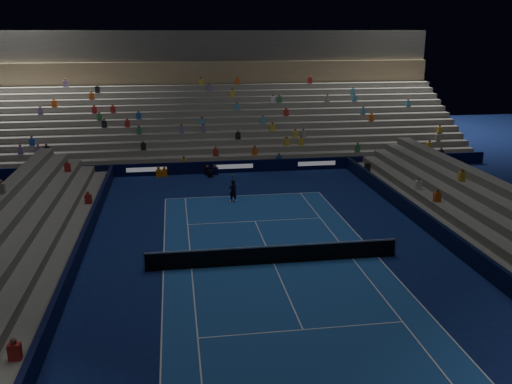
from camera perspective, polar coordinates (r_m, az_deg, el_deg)
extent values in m
plane|color=#0D1A52|center=(27.80, 1.85, -7.46)|extent=(90.00, 90.00, 0.00)
cube|color=#1C4B9A|center=(27.80, 1.85, -7.45)|extent=(10.97, 23.77, 0.01)
cube|color=black|center=(45.03, -2.37, 2.66)|extent=(44.00, 0.25, 1.00)
cube|color=black|center=(30.76, 20.01, -5.07)|extent=(0.25, 37.00, 1.00)
cube|color=black|center=(27.67, -18.48, -7.35)|extent=(0.25, 37.00, 1.00)
cube|color=slate|center=(46.05, -2.50, 2.65)|extent=(44.00, 1.00, 0.50)
cube|color=slate|center=(46.96, -2.64, 3.24)|extent=(44.00, 1.00, 1.00)
cube|color=slate|center=(47.88, -2.77, 3.80)|extent=(44.00, 1.00, 1.50)
cube|color=slate|center=(48.79, -2.89, 4.35)|extent=(44.00, 1.00, 2.00)
cube|color=slate|center=(49.71, -3.01, 4.87)|extent=(44.00, 1.00, 2.50)
cube|color=slate|center=(50.64, -3.13, 5.37)|extent=(44.00, 1.00, 3.00)
cube|color=slate|center=(51.57, -3.24, 5.86)|extent=(44.00, 1.00, 3.50)
cube|color=slate|center=(52.51, -3.35, 6.32)|extent=(44.00, 1.00, 4.00)
cube|color=slate|center=(53.44, -3.45, 6.78)|extent=(44.00, 1.00, 4.50)
cube|color=slate|center=(54.38, -3.56, 7.21)|extent=(44.00, 1.00, 5.00)
cube|color=slate|center=(55.33, -3.65, 7.63)|extent=(44.00, 1.00, 5.50)
cube|color=slate|center=(56.27, -3.75, 8.04)|extent=(44.00, 1.00, 6.00)
cube|color=#8F7958|center=(56.91, -3.93, 12.29)|extent=(44.00, 0.60, 2.20)
cube|color=#424240|center=(58.17, -4.10, 14.94)|extent=(44.00, 2.40, 3.00)
cube|color=slate|center=(31.23, 21.26, -5.37)|extent=(1.00, 37.00, 0.50)
cube|color=slate|center=(31.64, 22.89, -4.79)|extent=(1.00, 37.00, 1.00)
cube|color=slate|center=(32.08, 24.47, -4.22)|extent=(1.00, 37.00, 1.50)
cube|color=slate|center=(27.92, -20.07, -7.85)|extent=(1.00, 37.00, 0.50)
cube|color=slate|center=(28.05, -22.13, -7.41)|extent=(1.00, 37.00, 1.00)
cube|color=slate|center=(28.22, -24.17, -6.96)|extent=(1.00, 37.00, 1.50)
cylinder|color=#B2B2B7|center=(27.24, -11.60, -7.07)|extent=(0.10, 0.10, 1.10)
cylinder|color=#B2B2B7|center=(29.35, 14.31, -5.50)|extent=(0.10, 0.10, 1.10)
cube|color=black|center=(27.62, 1.86, -6.61)|extent=(12.80, 0.03, 0.90)
cube|color=white|center=(27.43, 1.87, -5.67)|extent=(12.80, 0.04, 0.08)
imported|color=black|center=(37.23, -2.42, 0.09)|extent=(0.64, 0.52, 1.53)
cube|color=black|center=(43.88, -4.78, 1.93)|extent=(0.43, 0.51, 0.54)
cylinder|color=black|center=(43.43, -4.75, 2.00)|extent=(0.18, 0.36, 0.16)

